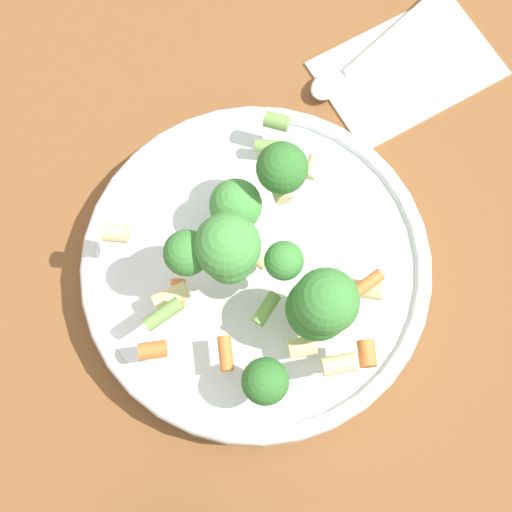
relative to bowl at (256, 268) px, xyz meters
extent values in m
plane|color=brown|center=(0.00, 0.00, -0.02)|extent=(3.00, 3.00, 0.00)
cylinder|color=silver|center=(0.00, 0.00, 0.00)|extent=(0.29, 0.29, 0.03)
torus|color=silver|center=(0.00, 0.00, 0.01)|extent=(0.29, 0.29, 0.01)
cylinder|color=#8CB766|center=(-0.03, -0.03, 0.03)|extent=(0.01, 0.01, 0.02)
sphere|color=#479342|center=(-0.03, -0.03, 0.05)|extent=(0.04, 0.04, 0.04)
cylinder|color=#8CB766|center=(0.03, 0.06, 0.05)|extent=(0.02, 0.02, 0.02)
sphere|color=#3D8438|center=(0.03, 0.06, 0.08)|extent=(0.05, 0.05, 0.05)
cylinder|color=#8CB766|center=(0.01, 0.02, 0.06)|extent=(0.01, 0.01, 0.01)
sphere|color=#3D8438|center=(0.01, 0.02, 0.08)|extent=(0.03, 0.03, 0.03)
cylinder|color=#8CB766|center=(0.02, -0.01, 0.06)|extent=(0.02, 0.02, 0.02)
sphere|color=#479342|center=(0.02, -0.01, 0.09)|extent=(0.05, 0.05, 0.05)
cylinder|color=#8CB766|center=(0.03, -0.04, 0.06)|extent=(0.01, 0.01, 0.01)
sphere|color=#3D8438|center=(0.03, -0.04, 0.08)|extent=(0.03, 0.03, 0.03)
cylinder|color=#8CB766|center=(-0.06, 0.00, 0.06)|extent=(0.01, 0.01, 0.02)
sphere|color=#33722D|center=(-0.06, 0.00, 0.08)|extent=(0.04, 0.04, 0.04)
cylinder|color=#8CB766|center=(0.02, -0.01, 0.06)|extent=(0.01, 0.01, 0.02)
sphere|color=#479342|center=(0.02, -0.01, 0.09)|extent=(0.04, 0.04, 0.04)
cylinder|color=#8CB766|center=(0.09, 0.04, 0.03)|extent=(0.01, 0.01, 0.01)
sphere|color=#33722D|center=(0.09, 0.04, 0.05)|extent=(0.03, 0.03, 0.03)
cylinder|color=#8CB766|center=(0.03, 0.06, 0.03)|extent=(0.02, 0.02, 0.02)
sphere|color=#33722D|center=(0.03, 0.06, 0.06)|extent=(0.05, 0.05, 0.05)
cylinder|color=beige|center=(0.03, -0.10, 0.06)|extent=(0.02, 0.02, 0.01)
cylinder|color=beige|center=(0.00, 0.00, 0.03)|extent=(0.02, 0.02, 0.01)
cylinder|color=orange|center=(0.05, 0.10, 0.06)|extent=(0.02, 0.02, 0.01)
cylinder|color=#729E4C|center=(-0.09, -0.02, 0.03)|extent=(0.02, 0.03, 0.01)
cylinder|color=beige|center=(-0.08, 0.02, 0.04)|extent=(0.02, 0.01, 0.01)
cylinder|color=beige|center=(0.05, -0.05, 0.03)|extent=(0.03, 0.03, 0.01)
cylinder|color=#729E4C|center=(-0.11, -0.02, 0.05)|extent=(0.01, 0.02, 0.01)
cylinder|color=#729E4C|center=(0.04, 0.02, 0.04)|extent=(0.03, 0.02, 0.01)
cylinder|color=beige|center=(0.00, 0.09, 0.05)|extent=(0.02, 0.03, 0.01)
cylinder|color=#729E4C|center=(0.07, -0.05, 0.05)|extent=(0.03, 0.03, 0.01)
cylinder|color=beige|center=(0.06, 0.09, 0.06)|extent=(0.02, 0.03, 0.01)
cylinder|color=orange|center=(0.05, -0.05, 0.03)|extent=(0.02, 0.02, 0.01)
cylinder|color=orange|center=(0.00, 0.09, 0.06)|extent=(0.03, 0.02, 0.01)
cylinder|color=orange|center=(0.10, -0.05, 0.04)|extent=(0.02, 0.02, 0.01)
cylinder|color=beige|center=(0.05, 0.06, 0.03)|extent=(0.02, 0.03, 0.01)
cylinder|color=orange|center=(0.08, 0.01, 0.04)|extent=(0.03, 0.02, 0.01)
cylinder|color=beige|center=(-0.05, 0.00, 0.06)|extent=(0.03, 0.03, 0.01)
cube|color=white|center=(-0.24, 0.06, -0.02)|extent=(0.19, 0.18, 0.01)
cylinder|color=silver|center=(-0.28, 0.04, -0.01)|extent=(0.15, 0.07, 0.01)
ellipsoid|color=silver|center=(-0.19, 0.00, -0.01)|extent=(0.04, 0.04, 0.01)
camera|label=1|loc=(0.15, 0.06, 0.56)|focal=50.00mm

